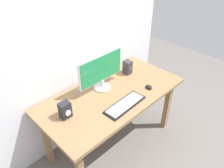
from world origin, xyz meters
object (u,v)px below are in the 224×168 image
object	(u,v)px
mouse	(149,87)
keyboard_primary	(125,105)
speaker_right	(128,67)
desk	(112,100)
monitor	(101,70)
audio_controller	(65,110)

from	to	relation	value
mouse	keyboard_primary	bearing A→B (deg)	-169.38
keyboard_primary	speaker_right	world-z (taller)	speaker_right
keyboard_primary	speaker_right	size ratio (longest dim) A/B	2.92
desk	monitor	bearing A→B (deg)	92.83
keyboard_primary	audio_controller	xyz separation A→B (m)	(-0.49, 0.27, 0.07)
audio_controller	keyboard_primary	bearing A→B (deg)	-28.82
keyboard_primary	speaker_right	distance (m)	0.59
desk	mouse	distance (m)	0.41
keyboard_primary	speaker_right	bearing A→B (deg)	39.78
desk	monitor	xyz separation A→B (m)	(-0.01, 0.15, 0.30)
monitor	desk	bearing A→B (deg)	-87.17
keyboard_primary	mouse	xyz separation A→B (m)	(0.38, 0.01, 0.01)
monitor	mouse	size ratio (longest dim) A/B	6.79
monitor	speaker_right	xyz separation A→B (m)	(0.41, 0.01, -0.14)
monitor	keyboard_primary	size ratio (longest dim) A/B	1.21
speaker_right	desk	bearing A→B (deg)	-159.00
monitor	speaker_right	distance (m)	0.43
desk	mouse	xyz separation A→B (m)	(0.34, -0.21, 0.10)
desk	mouse	size ratio (longest dim) A/B	18.80
mouse	monitor	bearing A→B (deg)	143.16
monitor	mouse	xyz separation A→B (m)	(0.35, -0.36, -0.20)
keyboard_primary	mouse	distance (m)	0.38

